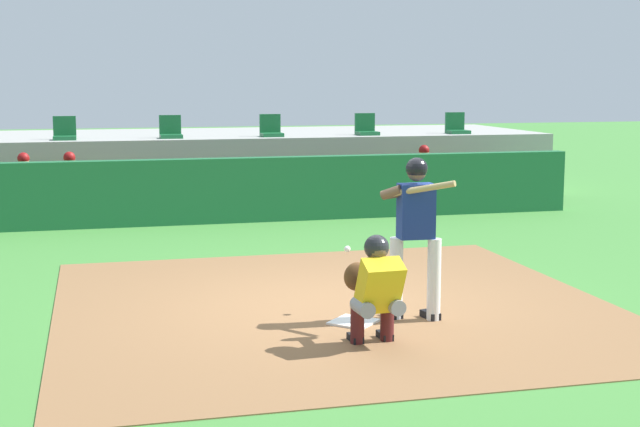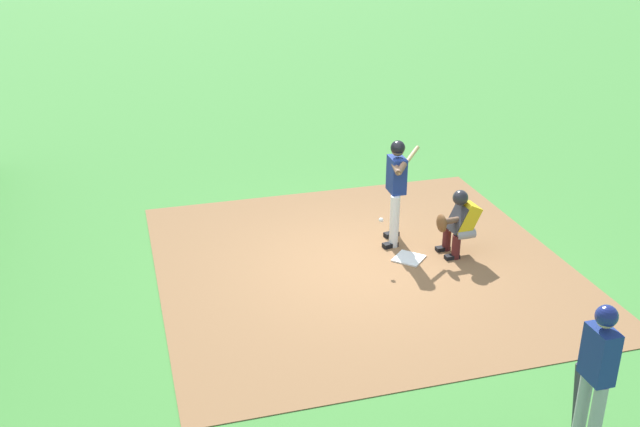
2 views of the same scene
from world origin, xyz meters
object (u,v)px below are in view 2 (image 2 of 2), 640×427
(on_deck_batter, at_px, (596,370))
(catcher_crouched, at_px, (458,220))
(home_plate, at_px, (409,258))
(batter_at_plate, at_px, (396,185))

(on_deck_batter, bearing_deg, catcher_crouched, -8.37)
(home_plate, distance_m, batter_at_plate, 1.23)
(on_deck_batter, bearing_deg, batter_at_plate, 1.48)
(batter_at_plate, bearing_deg, home_plate, 179.67)
(home_plate, distance_m, catcher_crouched, 1.01)
(batter_at_plate, distance_m, on_deck_batter, 5.33)
(home_plate, bearing_deg, on_deck_batter, -178.25)
(home_plate, height_order, batter_at_plate, batter_at_plate)
(catcher_crouched, xyz_separation_m, on_deck_batter, (-4.62, 0.68, 0.41))
(home_plate, bearing_deg, batter_at_plate, -0.33)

